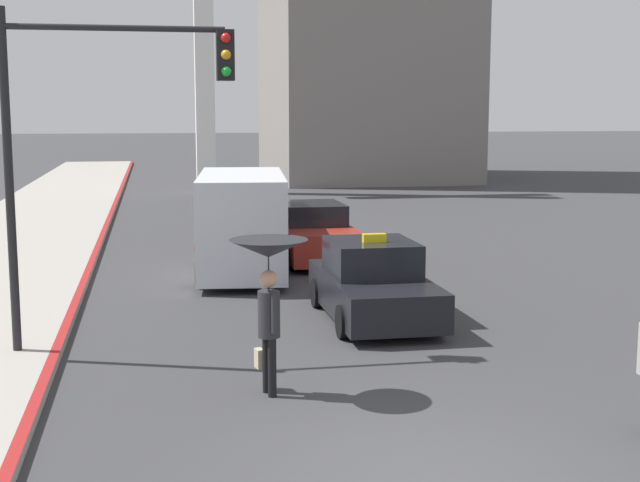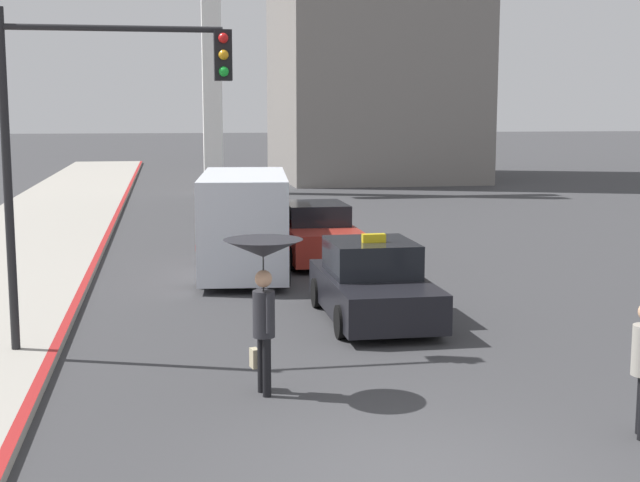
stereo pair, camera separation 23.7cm
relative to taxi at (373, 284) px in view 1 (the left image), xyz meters
The scene contains 6 objects.
ground_plane 7.44m from the taxi, 99.49° to the right, with size 300.00×300.00×0.00m, color #38383A.
taxi is the anchor object (origin of this frame).
sedan_red 6.99m from the taxi, 89.25° to the left, with size 1.91×4.63×1.50m.
ambulance_van 5.59m from the taxi, 111.00° to the left, with size 2.52×5.36×2.45m.
pedestrian_with_umbrella 5.01m from the taxi, 121.29° to the right, with size 1.10×1.10×2.21m.
traffic_light 6.02m from the taxi, 161.25° to the right, with size 3.61×0.38×5.53m.
Camera 1 is at (-2.83, -8.87, 3.96)m, focal length 50.00 mm.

